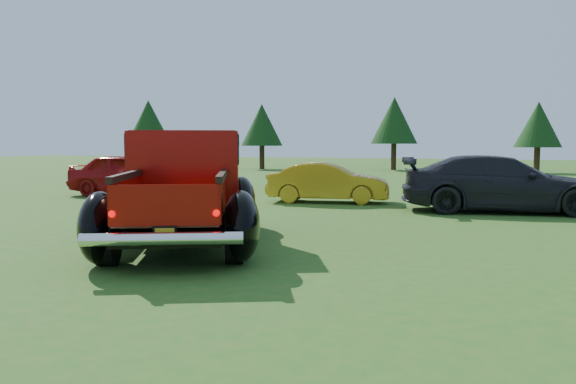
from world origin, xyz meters
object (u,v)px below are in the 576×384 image
(tree_far_west, at_px, (149,122))
(tree_mid_right, at_px, (538,125))
(tree_mid_left, at_px, (394,121))
(show_car_yellow, at_px, (328,183))
(show_car_red, at_px, (131,175))
(show_car_grey, at_px, (501,184))
(tree_west, at_px, (262,125))
(pickup_truck, at_px, (186,188))

(tree_far_west, bearing_deg, tree_mid_right, -0.00)
(tree_mid_left, bearing_deg, show_car_yellow, -86.11)
(tree_mid_right, bearing_deg, show_car_red, -124.03)
(tree_mid_right, bearing_deg, show_car_grey, -96.48)
(tree_west, relative_size, pickup_truck, 0.77)
(tree_west, xyz_separation_m, tree_mid_left, (9.00, 2.00, 0.27))
(tree_far_west, xyz_separation_m, show_car_grey, (25.52, -21.84, -2.76))
(tree_mid_right, height_order, pickup_truck, tree_mid_right)
(tree_west, bearing_deg, show_car_grey, -53.32)
(tree_mid_left, height_order, pickup_truck, tree_mid_left)
(tree_mid_right, xyz_separation_m, show_car_grey, (-2.48, -21.84, -2.21))
(tree_west, distance_m, pickup_truck, 29.31)
(tree_mid_right, height_order, show_car_grey, tree_mid_right)
(pickup_truck, bearing_deg, tree_west, 85.31)
(tree_mid_left, bearing_deg, tree_west, -167.47)
(tree_mid_right, bearing_deg, show_car_yellow, -109.58)
(tree_far_west, height_order, show_car_yellow, tree_far_west)
(tree_mid_left, distance_m, show_car_red, 23.28)
(tree_west, height_order, show_car_grey, tree_west)
(tree_far_west, bearing_deg, tree_west, -5.71)
(tree_mid_right, relative_size, pickup_truck, 0.74)
(tree_west, distance_m, show_car_red, 20.90)
(show_car_grey, bearing_deg, pickup_truck, 130.04)
(show_car_red, distance_m, show_car_yellow, 7.01)
(pickup_truck, distance_m, show_car_red, 9.46)
(tree_mid_left, xyz_separation_m, pickup_truck, (0.77, -29.55, -2.40))
(show_car_red, relative_size, show_car_grey, 0.85)
(tree_mid_left, xyz_separation_m, show_car_grey, (6.52, -22.84, -2.62))
(tree_far_west, xyz_separation_m, show_car_red, (13.50, -21.47, -2.77))
(tree_far_west, height_order, show_car_red, tree_far_west)
(pickup_truck, distance_m, show_car_yellow, 7.51)
(pickup_truck, relative_size, show_car_grey, 1.14)
(pickup_truck, bearing_deg, tree_mid_left, 67.28)
(pickup_truck, bearing_deg, tree_far_west, 100.49)
(tree_mid_left, bearing_deg, tree_far_west, -176.99)
(pickup_truck, height_order, show_car_yellow, pickup_truck)
(pickup_truck, relative_size, show_car_yellow, 1.58)
(tree_far_west, xyz_separation_m, show_car_yellow, (20.50, -21.08, -2.90))
(tree_west, distance_m, tree_mid_left, 9.22)
(show_car_yellow, xyz_separation_m, show_car_grey, (5.02, -0.76, 0.14))
(pickup_truck, bearing_deg, tree_mid_right, 49.71)
(tree_far_west, distance_m, show_car_red, 25.51)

